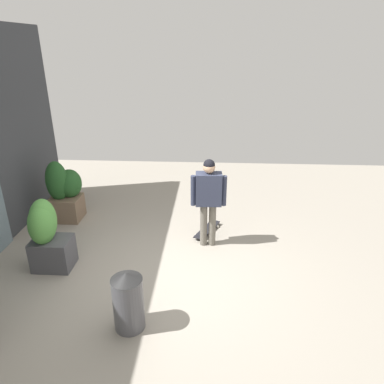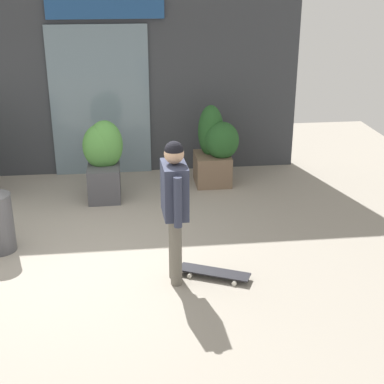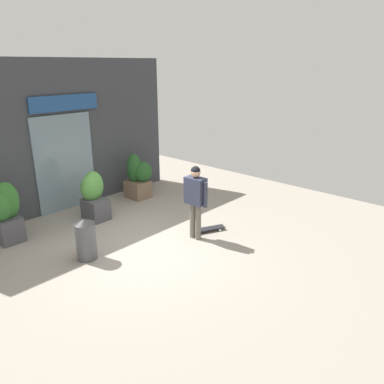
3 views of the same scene
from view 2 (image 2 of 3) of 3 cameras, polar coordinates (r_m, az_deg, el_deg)
ground_plane at (r=7.11m, az=-10.64°, el=-6.83°), size 12.00×12.00×0.00m
building_facade at (r=9.67m, az=-10.31°, el=12.98°), size 7.03×0.31×3.88m
skateboarder at (r=6.12m, az=-1.78°, el=-0.63°), size 0.28×0.64×1.68m
skateboard at (r=6.62m, az=2.28°, el=-8.15°), size 0.84×0.53×0.08m
planter_box_left at (r=9.22m, az=2.34°, el=4.53°), size 0.70×0.67×1.30m
planter_box_right at (r=8.72m, az=-9.00°, el=3.54°), size 0.61×0.64×1.23m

